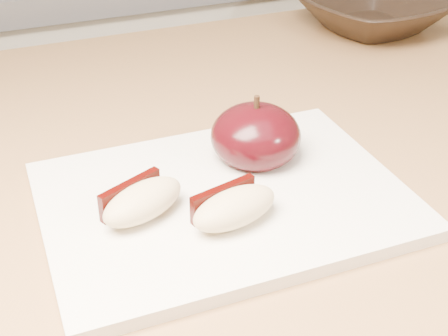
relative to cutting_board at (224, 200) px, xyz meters
name	(u,v)px	position (x,y,z in m)	size (l,w,h in m)	color
back_cabinet	(87,165)	(0.00, 0.80, -0.44)	(2.40, 0.62, 0.94)	silver
cutting_board	(224,200)	(0.00, 0.00, 0.00)	(0.29, 0.21, 0.01)	white
apple_half	(256,136)	(0.05, 0.05, 0.03)	(0.10, 0.10, 0.07)	black
apple_wedge_a	(142,201)	(-0.07, 0.00, 0.02)	(0.08, 0.06, 0.03)	#DABD8A
apple_wedge_b	(233,207)	(-0.01, -0.04, 0.02)	(0.08, 0.05, 0.03)	#DABD8A
bowl	(372,10)	(0.35, 0.32, 0.02)	(0.20, 0.20, 0.05)	black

